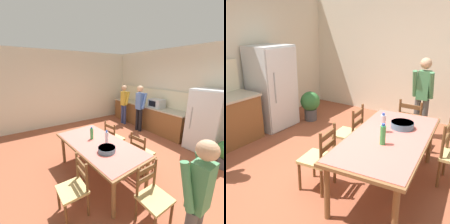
# 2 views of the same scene
# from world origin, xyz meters

# --- Properties ---
(ground_plane) EXTENTS (8.32, 8.32, 0.00)m
(ground_plane) POSITION_xyz_m (0.00, 0.00, 0.00)
(ground_plane) COLOR brown
(wall_back) EXTENTS (6.52, 0.12, 2.90)m
(wall_back) POSITION_xyz_m (0.00, 2.66, 1.45)
(wall_back) COLOR beige
(wall_back) RESTS_ON ground
(wall_left) EXTENTS (0.12, 5.20, 2.90)m
(wall_left) POSITION_xyz_m (-3.26, 0.00, 1.45)
(wall_left) COLOR beige
(wall_left) RESTS_ON ground
(kitchen_counter) EXTENTS (3.40, 0.66, 0.88)m
(kitchen_counter) POSITION_xyz_m (-1.15, 2.23, 0.44)
(kitchen_counter) COLOR brown
(kitchen_counter) RESTS_ON ground
(counter_splashback) EXTENTS (3.36, 0.03, 0.60)m
(counter_splashback) POSITION_xyz_m (-1.15, 2.54, 1.18)
(counter_splashback) COLOR beige
(counter_splashback) RESTS_ON kitchen_counter
(refrigerator) EXTENTS (0.83, 0.73, 1.71)m
(refrigerator) POSITION_xyz_m (1.07, 2.19, 0.86)
(refrigerator) COLOR silver
(refrigerator) RESTS_ON ground
(microwave) EXTENTS (0.50, 0.39, 0.30)m
(microwave) POSITION_xyz_m (-0.65, 2.21, 1.03)
(microwave) COLOR #B2B7BC
(microwave) RESTS_ON kitchen_counter
(dining_table) EXTENTS (2.15, 1.18, 0.75)m
(dining_table) POSITION_xyz_m (0.37, -0.74, 0.68)
(dining_table) COLOR brown
(dining_table) RESTS_ON ground
(bottle_near_centre) EXTENTS (0.07, 0.07, 0.27)m
(bottle_near_centre) POSITION_xyz_m (0.11, -0.76, 0.87)
(bottle_near_centre) COLOR green
(bottle_near_centre) RESTS_ON dining_table
(bottle_off_centre) EXTENTS (0.07, 0.07, 0.27)m
(bottle_off_centre) POSITION_xyz_m (0.46, -0.61, 0.87)
(bottle_off_centre) COLOR silver
(bottle_off_centre) RESTS_ON dining_table
(serving_bowl) EXTENTS (0.32, 0.32, 0.09)m
(serving_bowl) POSITION_xyz_m (0.74, -0.78, 0.80)
(serving_bowl) COLOR slate
(serving_bowl) RESTS_ON dining_table
(chair_head_end) EXTENTS (0.41, 0.43, 0.91)m
(chair_head_end) POSITION_xyz_m (1.69, -0.60, 0.44)
(chair_head_end) COLOR brown
(chair_head_end) RESTS_ON ground
(chair_side_near_right) EXTENTS (0.43, 0.41, 0.91)m
(chair_side_near_right) POSITION_xyz_m (0.91, -1.47, 0.44)
(chair_side_near_right) COLOR brown
(chair_side_near_right) RESTS_ON ground
(chair_side_far_left) EXTENTS (0.47, 0.45, 0.91)m
(chair_side_far_left) POSITION_xyz_m (-0.17, -0.00, 0.44)
(chair_side_far_left) COLOR brown
(chair_side_far_left) RESTS_ON ground
(chair_side_far_right) EXTENTS (0.46, 0.44, 0.91)m
(chair_side_far_right) POSITION_xyz_m (0.76, 0.09, 0.44)
(chair_side_far_right) COLOR brown
(chair_side_far_right) RESTS_ON ground
(person_at_sink) EXTENTS (0.40, 0.28, 1.60)m
(person_at_sink) POSITION_xyz_m (-1.90, 1.71, 0.90)
(person_at_sink) COLOR navy
(person_at_sink) RESTS_ON ground
(person_at_counter) EXTENTS (0.42, 0.29, 1.66)m
(person_at_counter) POSITION_xyz_m (-0.98, 1.69, 0.93)
(person_at_counter) COLOR black
(person_at_counter) RESTS_ON ground
(person_by_table) EXTENTS (0.27, 0.39, 1.54)m
(person_by_table) POSITION_xyz_m (2.24, -0.59, 0.87)
(person_by_table) COLOR #4C4C4C
(person_by_table) RESTS_ON ground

